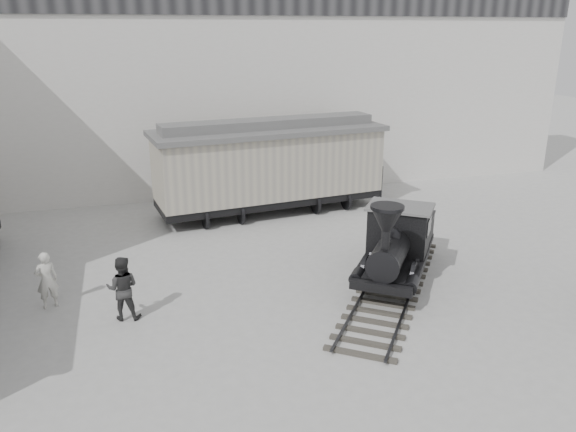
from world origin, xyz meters
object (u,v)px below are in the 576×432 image
object	(u,v)px
visitor_a	(47,280)
visitor_b	(123,288)
boxcar	(270,164)
locomotive	(396,248)

from	to	relation	value
visitor_a	visitor_b	xyz separation A→B (m)	(2.02, -1.27, 0.06)
boxcar	visitor_a	world-z (taller)	boxcar
visitor_a	visitor_b	size ratio (longest dim) A/B	0.93
locomotive	visitor_a	size ratio (longest dim) A/B	4.69
locomotive	visitor_a	xyz separation A→B (m)	(-10.11, 1.08, -0.26)
boxcar	visitor_b	xyz separation A→B (m)	(-6.10, -8.01, -1.19)
visitor_a	visitor_b	world-z (taller)	visitor_b
visitor_b	visitor_a	bearing A→B (deg)	-20.13
locomotive	boxcar	xyz separation A→B (m)	(-1.99, 7.83, 1.00)
boxcar	locomotive	bearing A→B (deg)	-82.65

